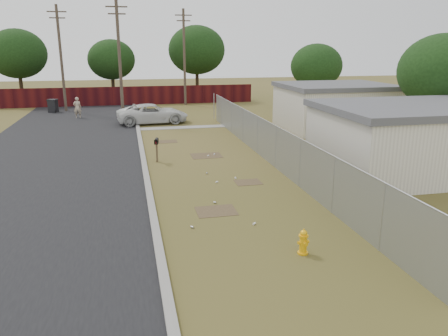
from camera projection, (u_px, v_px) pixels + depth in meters
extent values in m
plane|color=brown|center=(212.00, 171.00, 20.20)|extent=(120.00, 120.00, 0.00)
cube|color=black|center=(64.00, 143.00, 26.15)|extent=(9.00, 60.00, 0.02)
cube|color=#A09D95|center=(140.00, 139.00, 27.08)|extent=(0.25, 60.00, 0.12)
cube|color=#A09D95|center=(181.00, 128.00, 31.00)|extent=(6.20, 1.00, 0.03)
cylinder|color=#95989E|center=(382.00, 218.00, 12.11)|extent=(0.06, 0.06, 2.00)
cylinder|color=#95989E|center=(333.00, 185.00, 14.93)|extent=(0.06, 0.06, 2.00)
cylinder|color=#95989E|center=(300.00, 163.00, 17.75)|extent=(0.06, 0.06, 2.00)
cylinder|color=#95989E|center=(276.00, 147.00, 20.57)|extent=(0.06, 0.06, 2.00)
cylinder|color=#95989E|center=(258.00, 135.00, 23.39)|extent=(0.06, 0.06, 2.00)
cylinder|color=#95989E|center=(243.00, 125.00, 26.21)|extent=(0.06, 0.06, 2.00)
cylinder|color=#95989E|center=(232.00, 118.00, 29.03)|extent=(0.06, 0.06, 2.00)
cylinder|color=#95989E|center=(222.00, 111.00, 31.85)|extent=(0.06, 0.06, 2.00)
cylinder|color=#95989E|center=(214.00, 106.00, 34.68)|extent=(0.06, 0.06, 2.00)
cylinder|color=#95989E|center=(270.00, 123.00, 21.24)|extent=(0.04, 26.00, 0.04)
cube|color=gray|center=(269.00, 143.00, 21.51)|extent=(0.01, 26.00, 2.00)
cube|color=black|center=(270.00, 156.00, 21.71)|extent=(0.03, 26.00, 0.60)
cube|color=#440E0E|center=(102.00, 96.00, 42.21)|extent=(30.00, 0.12, 1.80)
cylinder|color=brown|center=(120.00, 61.00, 33.19)|extent=(0.24, 0.24, 9.00)
cube|color=brown|center=(116.00, 7.00, 32.14)|extent=(1.60, 0.10, 0.10)
cube|color=brown|center=(117.00, 14.00, 32.28)|extent=(1.30, 0.10, 0.10)
cylinder|color=brown|center=(61.00, 59.00, 37.79)|extent=(0.24, 0.24, 9.00)
cube|color=brown|center=(57.00, 12.00, 36.74)|extent=(1.60, 0.10, 0.10)
cube|color=brown|center=(57.00, 18.00, 36.88)|extent=(1.30, 0.10, 0.10)
cylinder|color=brown|center=(184.00, 58.00, 41.97)|extent=(0.24, 0.24, 9.00)
cube|color=brown|center=(183.00, 15.00, 40.91)|extent=(1.60, 0.10, 0.10)
cube|color=brown|center=(183.00, 21.00, 41.05)|extent=(1.30, 0.10, 0.10)
cube|color=white|center=(414.00, 142.00, 19.81)|extent=(8.00, 6.00, 2.80)
cube|color=#505055|center=(418.00, 108.00, 19.40)|extent=(8.32, 6.24, 0.30)
cube|color=white|center=(334.00, 108.00, 30.47)|extent=(7.00, 6.00, 2.80)
cube|color=#505055|center=(336.00, 86.00, 30.05)|extent=(7.28, 6.24, 0.30)
cylinder|color=#382B19|center=(21.00, 87.00, 44.10)|extent=(0.36, 0.36, 3.30)
ellipsoid|color=black|center=(17.00, 54.00, 43.23)|extent=(5.70, 5.70, 4.84)
cylinder|color=#382B19|center=(113.00, 86.00, 46.97)|extent=(0.36, 0.36, 2.86)
ellipsoid|color=black|center=(111.00, 60.00, 46.22)|extent=(4.94, 4.94, 4.20)
cylinder|color=#382B19|center=(197.00, 82.00, 47.82)|extent=(0.36, 0.36, 3.52)
ellipsoid|color=black|center=(197.00, 50.00, 46.89)|extent=(6.08, 6.08, 5.17)
cylinder|color=#382B19|center=(315.00, 95.00, 39.47)|extent=(0.36, 0.36, 2.64)
ellipsoid|color=black|center=(316.00, 66.00, 38.78)|extent=(4.56, 4.56, 3.88)
cylinder|color=#382B19|center=(436.00, 120.00, 25.55)|extent=(0.36, 0.36, 2.86)
ellipsoid|color=black|center=(443.00, 71.00, 24.80)|extent=(4.94, 4.94, 4.20)
cylinder|color=#F4AF0C|center=(303.00, 253.00, 12.18)|extent=(0.33, 0.33, 0.05)
cylinder|color=#F4AF0C|center=(303.00, 244.00, 12.11)|extent=(0.23, 0.23, 0.51)
cylinder|color=#F4AF0C|center=(304.00, 236.00, 12.04)|extent=(0.30, 0.30, 0.04)
sphere|color=#F4AF0C|center=(304.00, 233.00, 12.03)|extent=(0.22, 0.22, 0.20)
cylinder|color=#F4AF0C|center=(304.00, 230.00, 12.00)|extent=(0.04, 0.04, 0.05)
cylinder|color=#F4AF0C|center=(299.00, 243.00, 12.06)|extent=(0.10, 0.11, 0.10)
cylinder|color=#F4AF0C|center=(307.00, 241.00, 12.13)|extent=(0.10, 0.11, 0.10)
cylinder|color=#F4AF0C|center=(305.00, 244.00, 11.98)|extent=(0.13, 0.12, 0.12)
cube|color=brown|center=(157.00, 152.00, 21.72)|extent=(0.10, 0.10, 1.00)
cube|color=black|center=(156.00, 142.00, 21.58)|extent=(0.26, 0.50, 0.18)
cylinder|color=black|center=(156.00, 140.00, 21.56)|extent=(0.26, 0.50, 0.18)
cube|color=#B40C17|center=(156.00, 143.00, 21.33)|extent=(0.03, 0.04, 0.10)
imported|color=silver|center=(153.00, 114.00, 32.58)|extent=(5.44, 2.92, 1.45)
imported|color=tan|center=(77.00, 108.00, 35.03)|extent=(0.66, 0.48, 1.68)
cube|color=black|center=(53.00, 106.00, 38.08)|extent=(0.84, 0.84, 1.08)
cube|color=black|center=(52.00, 100.00, 37.93)|extent=(0.92, 0.92, 0.09)
cylinder|color=black|center=(56.00, 112.00, 37.85)|extent=(0.12, 0.23, 0.22)
cylinder|color=white|center=(254.00, 224.00, 14.15)|extent=(0.12, 0.12, 0.07)
cylinder|color=#A7A7AC|center=(215.00, 202.00, 16.06)|extent=(0.12, 0.12, 0.07)
cylinder|color=white|center=(236.00, 178.00, 19.07)|extent=(0.07, 0.10, 0.07)
cylinder|color=#A7A7AC|center=(192.00, 227.00, 13.87)|extent=(0.12, 0.12, 0.07)
cylinder|color=white|center=(208.00, 156.00, 22.94)|extent=(0.12, 0.10, 0.07)
cylinder|color=#A7A7AC|center=(207.00, 173.00, 19.77)|extent=(0.08, 0.11, 0.07)
cylinder|color=white|center=(214.00, 154.00, 23.26)|extent=(0.10, 0.12, 0.07)
cylinder|color=white|center=(217.00, 182.00, 18.49)|extent=(0.12, 0.11, 0.07)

